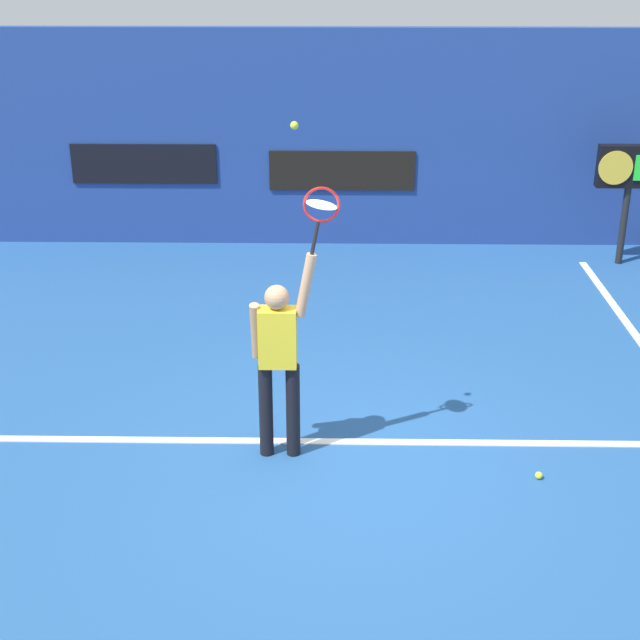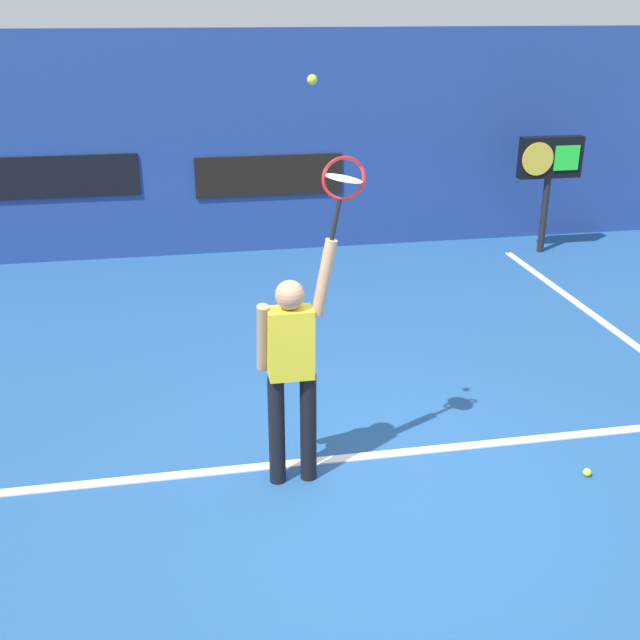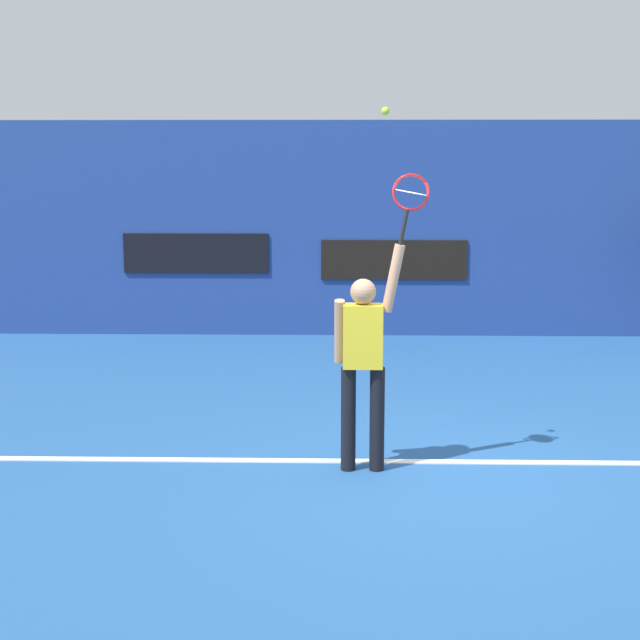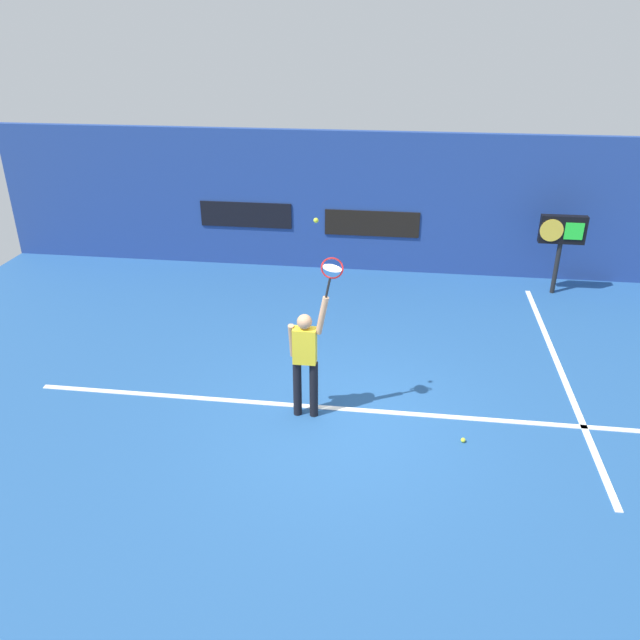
% 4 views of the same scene
% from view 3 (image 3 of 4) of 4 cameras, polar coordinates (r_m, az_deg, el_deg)
% --- Properties ---
extents(ground_plane, '(18.00, 18.00, 0.00)m').
position_cam_3_polar(ground_plane, '(8.30, 6.80, -9.24)').
color(ground_plane, '#23518C').
extents(back_wall, '(18.00, 0.20, 3.24)m').
position_cam_3_polar(back_wall, '(14.31, 4.51, 5.52)').
color(back_wall, navy).
rests_on(back_wall, ground_plane).
extents(sponsor_banner_center, '(2.20, 0.03, 0.60)m').
position_cam_3_polar(sponsor_banner_center, '(14.24, 4.52, 3.65)').
color(sponsor_banner_center, black).
extents(sponsor_banner_portside, '(2.20, 0.03, 0.60)m').
position_cam_3_polar(sponsor_banner_portside, '(14.38, -7.54, 4.03)').
color(sponsor_banner_portside, black).
extents(court_baseline, '(10.00, 0.10, 0.01)m').
position_cam_3_polar(court_baseline, '(8.59, 6.61, -8.54)').
color(court_baseline, white).
rests_on(court_baseline, ground_plane).
extents(tennis_player, '(0.60, 0.31, 1.99)m').
position_cam_3_polar(tennis_player, '(8.09, 2.63, -2.26)').
color(tennis_player, black).
rests_on(tennis_player, ground_plane).
extents(tennis_racket, '(0.37, 0.27, 0.62)m').
position_cam_3_polar(tennis_racket, '(7.93, 5.49, 7.47)').
color(tennis_racket, black).
extents(tennis_ball, '(0.07, 0.07, 0.07)m').
position_cam_3_polar(tennis_ball, '(7.91, 3.99, 12.54)').
color(tennis_ball, '#CCE033').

